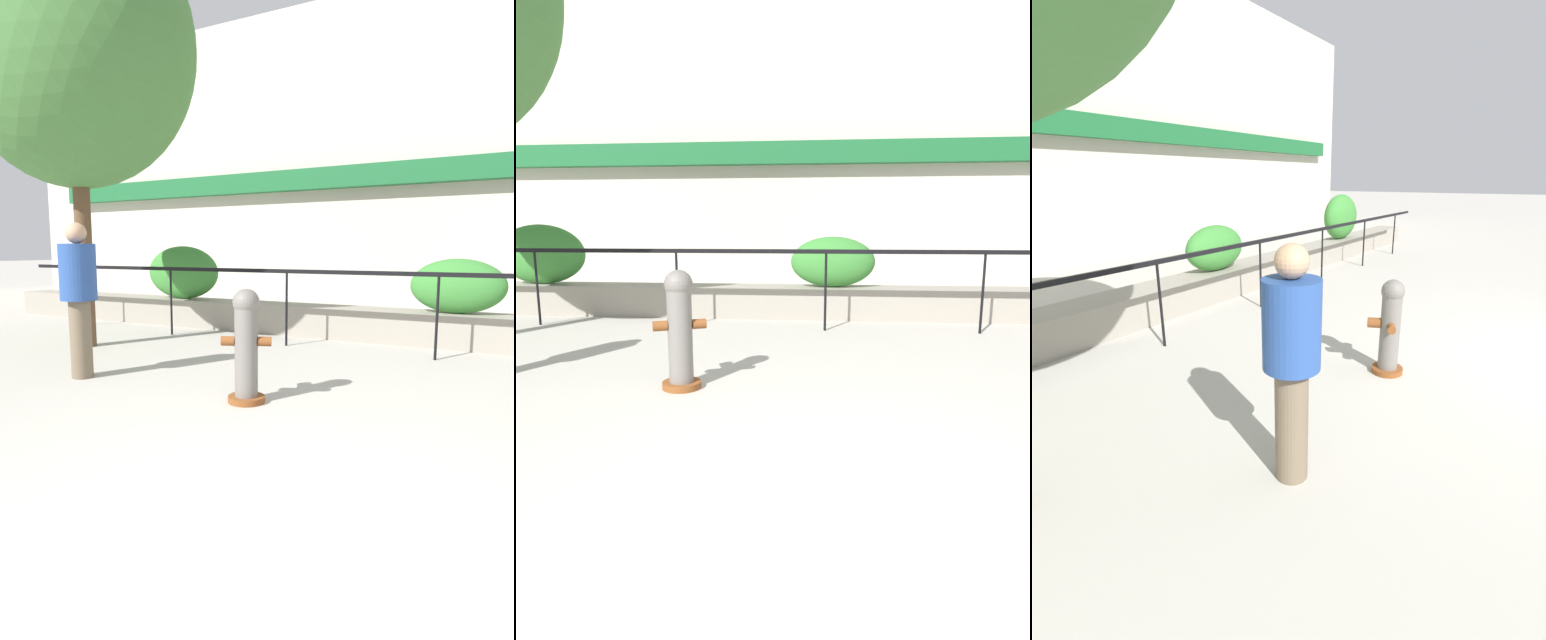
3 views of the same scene
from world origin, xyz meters
TOP-DOWN VIEW (x-y plane):
  - ground_plane at (0.00, 0.00)m, footprint 120.00×120.00m
  - building_facade at (0.00, 11.98)m, footprint 30.00×1.36m
  - planter_wall_low at (0.00, 6.00)m, footprint 18.00×0.70m
  - fence_railing_segment at (-0.00, 4.90)m, footprint 15.00×0.05m
  - hedge_bush_0 at (-4.83, 6.00)m, footprint 1.57×0.58m
  - hedge_bush_1 at (0.11, 6.00)m, footprint 1.35×0.59m
  - fire_hydrant at (-1.31, 2.15)m, footprint 0.47×0.48m
  - street_tree at (-4.76, 3.48)m, footprint 3.50×3.15m
  - pedestrian at (-3.41, 2.10)m, footprint 0.56×0.56m

SIDE VIEW (x-z plane):
  - ground_plane at x=0.00m, z-range 0.00..0.00m
  - planter_wall_low at x=0.00m, z-range 0.00..0.50m
  - fire_hydrant at x=-1.31m, z-range 0.01..1.09m
  - hedge_bush_1 at x=0.11m, z-range 0.50..1.31m
  - pedestrian at x=-3.41m, z-range 0.12..1.85m
  - hedge_bush_0 at x=-4.83m, z-range 0.50..1.51m
  - fence_railing_segment at x=0.00m, z-range 0.44..1.59m
  - building_facade at x=0.00m, z-range -0.01..7.99m
  - street_tree at x=-4.76m, z-range 1.14..7.13m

